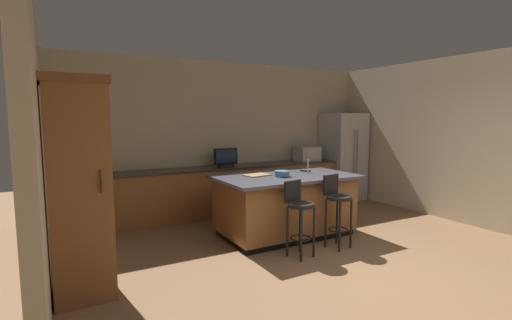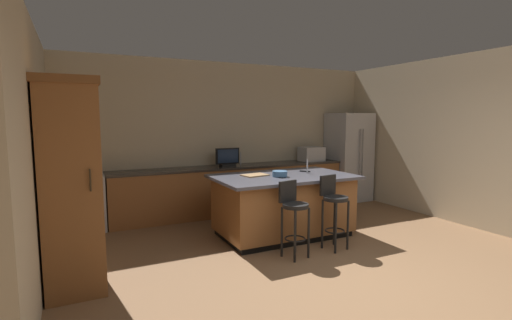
# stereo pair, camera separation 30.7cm
# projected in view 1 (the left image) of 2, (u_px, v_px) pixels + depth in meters

# --- Properties ---
(ground_plane) EXTENTS (16.43, 16.43, 0.00)m
(ground_plane) POSITION_uv_depth(u_px,v_px,m) (387.00, 289.00, 3.94)
(ground_plane) COLOR brown
(wall_back) EXTENTS (6.76, 0.12, 2.88)m
(wall_back) POSITION_uv_depth(u_px,v_px,m) (225.00, 137.00, 7.34)
(wall_back) COLOR beige
(wall_back) RESTS_ON ground_plane
(wall_left) EXTENTS (0.12, 4.51, 2.88)m
(wall_left) POSITION_uv_depth(u_px,v_px,m) (37.00, 153.00, 4.02)
(wall_left) COLOR beige
(wall_left) RESTS_ON ground_plane
(wall_right) EXTENTS (0.12, 4.51, 2.88)m
(wall_right) POSITION_uv_depth(u_px,v_px,m) (421.00, 138.00, 7.10)
(wall_right) COLOR beige
(wall_right) RESTS_ON ground_plane
(counter_back) EXTENTS (4.60, 0.62, 0.91)m
(counter_back) POSITION_uv_depth(u_px,v_px,m) (232.00, 189.00, 7.10)
(counter_back) COLOR brown
(counter_back) RESTS_ON ground_plane
(kitchen_island) EXTENTS (2.11, 1.29, 0.94)m
(kitchen_island) POSITION_uv_depth(u_px,v_px,m) (285.00, 204.00, 5.75)
(kitchen_island) COLOR black
(kitchen_island) RESTS_ON ground_plane
(refrigerator) EXTENTS (0.81, 0.79, 1.92)m
(refrigerator) POSITION_uv_depth(u_px,v_px,m) (343.00, 156.00, 8.29)
(refrigerator) COLOR #B7BABF
(refrigerator) RESTS_ON ground_plane
(range_oven) EXTENTS (0.71, 0.63, 0.93)m
(range_oven) POSITION_uv_depth(u_px,v_px,m) (78.00, 205.00, 5.81)
(range_oven) COLOR #B7BABF
(range_oven) RESTS_ON ground_plane
(cabinet_tower) EXTENTS (0.60, 0.63, 2.22)m
(cabinet_tower) POSITION_uv_depth(u_px,v_px,m) (79.00, 185.00, 3.69)
(cabinet_tower) COLOR brown
(cabinet_tower) RESTS_ON ground_plane
(microwave) EXTENTS (0.48, 0.36, 0.30)m
(microwave) POSITION_uv_depth(u_px,v_px,m) (307.00, 154.00, 7.89)
(microwave) COLOR #B7BABF
(microwave) RESTS_ON counter_back
(tv_monitor) EXTENTS (0.46, 0.16, 0.35)m
(tv_monitor) POSITION_uv_depth(u_px,v_px,m) (226.00, 158.00, 6.91)
(tv_monitor) COLOR black
(tv_monitor) RESTS_ON counter_back
(sink_faucet_back) EXTENTS (0.02, 0.02, 0.24)m
(sink_faucet_back) POSITION_uv_depth(u_px,v_px,m) (238.00, 159.00, 7.21)
(sink_faucet_back) COLOR #B2B2B7
(sink_faucet_back) RESTS_ON counter_back
(sink_faucet_island) EXTENTS (0.02, 0.02, 0.22)m
(sink_faucet_island) POSITION_uv_depth(u_px,v_px,m) (308.00, 166.00, 5.90)
(sink_faucet_island) COLOR #B2B2B7
(sink_faucet_island) RESTS_ON kitchen_island
(bar_stool_left) EXTENTS (0.35, 0.36, 1.00)m
(bar_stool_left) POSITION_uv_depth(u_px,v_px,m) (299.00, 211.00, 4.84)
(bar_stool_left) COLOR black
(bar_stool_left) RESTS_ON ground_plane
(bar_stool_right) EXTENTS (0.34, 0.36, 1.02)m
(bar_stool_right) POSITION_uv_depth(u_px,v_px,m) (337.00, 204.00, 5.18)
(bar_stool_right) COLOR black
(bar_stool_right) RESTS_ON ground_plane
(fruit_bowl) EXTENTS (0.23, 0.23, 0.09)m
(fruit_bowl) POSITION_uv_depth(u_px,v_px,m) (282.00, 174.00, 5.56)
(fruit_bowl) COLOR #3F668C
(fruit_bowl) RESTS_ON kitchen_island
(cell_phone) EXTENTS (0.10, 0.16, 0.01)m
(cell_phone) POSITION_uv_depth(u_px,v_px,m) (283.00, 177.00, 5.47)
(cell_phone) COLOR black
(cell_phone) RESTS_ON kitchen_island
(tv_remote) EXTENTS (0.13, 0.16, 0.02)m
(tv_remote) POSITION_uv_depth(u_px,v_px,m) (305.00, 171.00, 6.08)
(tv_remote) COLOR black
(tv_remote) RESTS_ON kitchen_island
(cutting_board) EXTENTS (0.42, 0.33, 0.02)m
(cutting_board) POSITION_uv_depth(u_px,v_px,m) (257.00, 175.00, 5.64)
(cutting_board) COLOR #A87F51
(cutting_board) RESTS_ON kitchen_island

